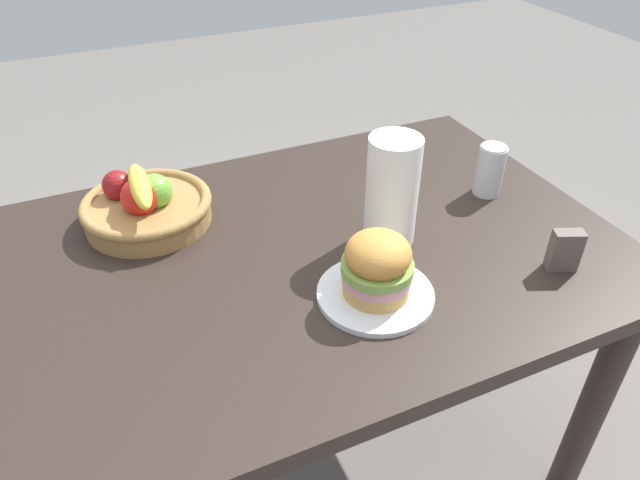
% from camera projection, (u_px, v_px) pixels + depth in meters
% --- Properties ---
extents(ground_plane, '(8.00, 8.00, 0.00)m').
position_uv_depth(ground_plane, '(300.00, 459.00, 1.68)').
color(ground_plane, slate).
extents(dining_table, '(1.40, 0.90, 0.75)m').
position_uv_depth(dining_table, '(294.00, 288.00, 1.29)').
color(dining_table, '#2D231E').
rests_on(dining_table, ground_plane).
extents(plate, '(0.23, 0.23, 0.01)m').
position_uv_depth(plate, '(375.00, 294.00, 1.12)').
color(plate, white).
rests_on(plate, dining_table).
extents(sandwich, '(0.14, 0.14, 0.13)m').
position_uv_depth(sandwich, '(377.00, 265.00, 1.08)').
color(sandwich, tan).
rests_on(sandwich, plate).
extents(soda_can, '(0.07, 0.07, 0.13)m').
position_uv_depth(soda_can, '(490.00, 170.00, 1.39)').
color(soda_can, silver).
rests_on(soda_can, dining_table).
extents(fruit_basket, '(0.29, 0.29, 0.14)m').
position_uv_depth(fruit_basket, '(146.00, 205.00, 1.30)').
color(fruit_basket, '#9E7542').
rests_on(fruit_basket, dining_table).
extents(paper_towel_roll, '(0.11, 0.11, 0.24)m').
position_uv_depth(paper_towel_roll, '(392.00, 191.00, 1.21)').
color(paper_towel_roll, white).
rests_on(paper_towel_roll, dining_table).
extents(napkin_holder, '(0.07, 0.05, 0.09)m').
position_uv_depth(napkin_holder, '(565.00, 250.00, 1.17)').
color(napkin_holder, '#594C47').
rests_on(napkin_holder, dining_table).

